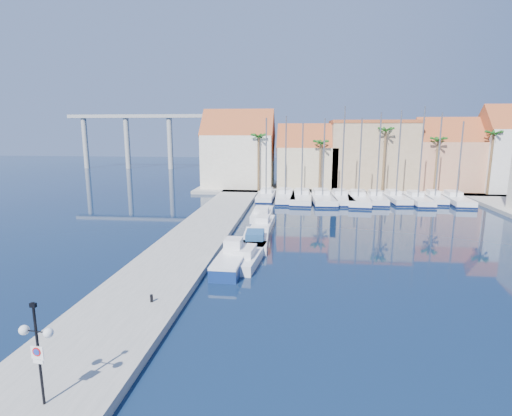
{
  "coord_description": "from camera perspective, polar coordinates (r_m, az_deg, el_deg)",
  "views": [
    {
      "loc": [
        0.71,
        -23.21,
        10.38
      ],
      "look_at": [
        -3.38,
        14.25,
        3.0
      ],
      "focal_mm": 28.0,
      "sensor_mm": 36.0,
      "label": 1
    }
  ],
  "objects": [
    {
      "name": "ground",
      "position": [
        25.44,
        4.2,
        -13.04
      ],
      "size": [
        260.0,
        260.0,
        0.0
      ],
      "primitive_type": "plane",
      "color": "black",
      "rests_on": "ground"
    },
    {
      "name": "quay_west",
      "position": [
        39.3,
        -8.31,
        -3.98
      ],
      "size": [
        6.0,
        77.0,
        0.5
      ],
      "primitive_type": "cube",
      "color": "gray",
      "rests_on": "ground"
    },
    {
      "name": "shore_north",
      "position": [
        72.53,
        13.54,
        2.74
      ],
      "size": [
        54.0,
        16.0,
        0.5
      ],
      "primitive_type": "cube",
      "color": "gray",
      "rests_on": "ground"
    },
    {
      "name": "lamp_post",
      "position": [
        16.79,
        -28.83,
        -16.03
      ],
      "size": [
        1.35,
        0.46,
        3.99
      ],
      "rotation": [
        0.0,
        0.0,
        -0.1
      ],
      "color": "black",
      "rests_on": "quay_west"
    },
    {
      "name": "bollard",
      "position": [
        24.65,
        -14.7,
        -12.37
      ],
      "size": [
        0.18,
        0.18,
        0.44
      ],
      "primitive_type": "cylinder",
      "color": "black",
      "rests_on": "quay_west"
    },
    {
      "name": "fishing_boat",
      "position": [
        30.62,
        -3.59,
        -7.4
      ],
      "size": [
        2.17,
        5.99,
        2.08
      ],
      "rotation": [
        0.0,
        0.0,
        -0.03
      ],
      "color": "navy",
      "rests_on": "ground"
    },
    {
      "name": "motorboat_west_0",
      "position": [
        32.09,
        -1.45,
        -6.84
      ],
      "size": [
        2.86,
        7.17,
        1.4
      ],
      "rotation": [
        0.0,
        0.0,
        -0.09
      ],
      "color": "white",
      "rests_on": "ground"
    },
    {
      "name": "motorboat_west_1",
      "position": [
        36.78,
        -0.08,
        -4.49
      ],
      "size": [
        2.61,
        7.22,
        1.4
      ],
      "rotation": [
        0.0,
        0.0,
        0.05
      ],
      "color": "white",
      "rests_on": "ground"
    },
    {
      "name": "motorboat_west_2",
      "position": [
        43.07,
        1.05,
        -2.17
      ],
      "size": [
        2.13,
        6.04,
        1.4
      ],
      "rotation": [
        0.0,
        0.0,
        -0.04
      ],
      "color": "white",
      "rests_on": "ground"
    },
    {
      "name": "motorboat_west_3",
      "position": [
        47.99,
        0.88,
        -0.79
      ],
      "size": [
        2.36,
        7.14,
        1.4
      ],
      "rotation": [
        0.0,
        0.0,
        0.01
      ],
      "color": "white",
      "rests_on": "ground"
    },
    {
      "name": "sailboat_0",
      "position": [
        60.64,
        1.49,
        1.79
      ],
      "size": [
        2.53,
        9.05,
        12.13
      ],
      "rotation": [
        0.0,
        0.0,
        -0.02
      ],
      "color": "white",
      "rests_on": "ground"
    },
    {
      "name": "sailboat_1",
      "position": [
        60.24,
        4.19,
        1.68
      ],
      "size": [
        3.23,
        10.82,
        12.38
      ],
      "rotation": [
        0.0,
        0.0,
        0.04
      ],
      "color": "white",
      "rests_on": "ground"
    },
    {
      "name": "sailboat_2",
      "position": [
        59.78,
        6.53,
        1.55
      ],
      "size": [
        3.4,
        11.43,
        11.34
      ],
      "rotation": [
        0.0,
        0.0,
        -0.04
      ],
      "color": "white",
      "rests_on": "ground"
    },
    {
      "name": "sailboat_3",
      "position": [
        60.07,
        9.4,
        1.52
      ],
      "size": [
        3.85,
        12.09,
        12.0
      ],
      "rotation": [
        0.0,
        0.0,
        0.06
      ],
      "color": "white",
      "rests_on": "ground"
    },
    {
      "name": "sailboat_4",
      "position": [
        60.12,
        12.01,
        1.47
      ],
      "size": [
        3.2,
        10.23,
        13.69
      ],
      "rotation": [
        0.0,
        0.0,
        0.05
      ],
      "color": "white",
      "rests_on": "ground"
    },
    {
      "name": "sailboat_5",
      "position": [
        60.01,
        14.35,
        1.31
      ],
      "size": [
        3.96,
        11.67,
        12.06
      ],
      "rotation": [
        0.0,
        0.0,
        -0.08
      ],
      "color": "white",
      "rests_on": "ground"
    },
    {
      "name": "sailboat_6",
      "position": [
        60.94,
        16.75,
        1.38
      ],
      "size": [
        2.65,
        9.08,
        12.83
      ],
      "rotation": [
        0.0,
        0.0,
        -0.03
      ],
      "color": "white",
      "rests_on": "ground"
    },
    {
      "name": "sailboat_7",
      "position": [
        62.17,
        19.2,
        1.42
      ],
      "size": [
        3.12,
        9.23,
        13.09
      ],
      "rotation": [
        0.0,
        0.0,
        0.08
      ],
      "color": "white",
      "rests_on": "ground"
    },
    {
      "name": "sailboat_8",
      "position": [
        62.19,
        21.97,
        1.23
      ],
      "size": [
        2.69,
        9.56,
        13.61
      ],
      "rotation": [
        0.0,
        0.0,
        0.02
      ],
      "color": "white",
      "rests_on": "ground"
    },
    {
      "name": "sailboat_9",
      "position": [
        64.23,
        24.1,
        1.38
      ],
      "size": [
        2.66,
        8.24,
        12.8
      ],
      "rotation": [
        0.0,
        0.0,
        -0.06
      ],
      "color": "white",
      "rests_on": "ground"
    },
    {
      "name": "sailboat_10",
      "position": [
        64.53,
        26.54,
        1.16
      ],
      "size": [
        3.2,
        10.27,
        11.57
      ],
      "rotation": [
        0.0,
        0.0,
        -0.05
      ],
      "color": "white",
      "rests_on": "ground"
    },
    {
      "name": "building_0",
      "position": [
        71.13,
        -2.46,
        7.96
      ],
      "size": [
        12.3,
        9.0,
        13.5
      ],
      "color": "beige",
      "rests_on": "shore_north"
    },
    {
      "name": "building_1",
      "position": [
        70.41,
        7.32,
        6.85
      ],
      "size": [
        10.3,
        8.0,
        11.0
      ],
      "color": "tan",
      "rests_on": "shore_north"
    },
    {
      "name": "building_2",
      "position": [
        72.38,
        16.13,
        7.39
      ],
      "size": [
        14.2,
        10.2,
        11.5
      ],
      "color": "tan",
      "rests_on": "shore_north"
    },
    {
      "name": "building_3",
      "position": [
        74.44,
        25.44,
        6.54
      ],
      "size": [
        10.3,
        8.0,
        12.0
      ],
      "color": "tan",
      "rests_on": "shore_north"
    },
    {
      "name": "building_4",
      "position": [
        76.88,
        32.14,
        6.86
      ],
      "size": [
        8.3,
        8.0,
        14.0
      ],
      "color": "silver",
      "rests_on": "shore_north"
    },
    {
      "name": "palm_0",
      "position": [
        65.57,
        0.36,
        9.94
      ],
      "size": [
        2.6,
        2.6,
        10.15
      ],
      "color": "brown",
      "rests_on": "shore_north"
    },
    {
      "name": "palm_1",
      "position": [
        65.34,
        9.23,
        8.97
      ],
      "size": [
        2.6,
        2.6,
        9.15
      ],
      "color": "brown",
      "rests_on": "shore_north"
    },
    {
      "name": "palm_2",
      "position": [
        66.56,
        18.04,
        10.23
      ],
      "size": [
        2.6,
        2.6,
        11.15
      ],
      "color": "brown",
      "rests_on": "shore_north"
    },
    {
      "name": "palm_3",
      "position": [
        68.62,
        24.6,
        8.61
      ],
      "size": [
        2.6,
        2.6,
        9.65
      ],
      "color": "brown",
      "rests_on": "shore_north"
    },
    {
      "name": "palm_4",
      "position": [
        71.5,
        30.82,
        8.88
      ],
      "size": [
        2.6,
        2.6,
        10.65
      ],
      "color": "brown",
      "rests_on": "shore_north"
    },
    {
      "name": "viaduct",
      "position": [
        112.48,
        -14.74,
        10.66
      ],
      "size": [
        48.0,
        2.2,
        14.45
      ],
      "color": "#9E9E99",
      "rests_on": "ground"
    }
  ]
}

